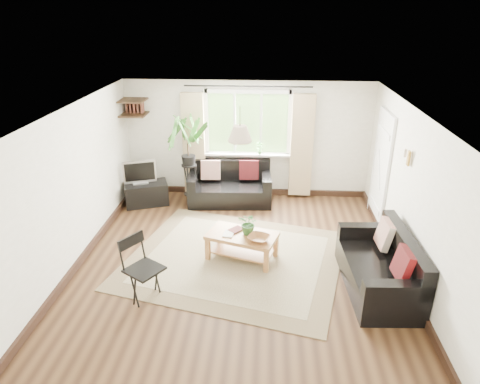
# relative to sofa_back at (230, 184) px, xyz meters

# --- Properties ---
(floor) EXTENTS (5.50, 5.50, 0.00)m
(floor) POSITION_rel_sofa_back_xyz_m (0.34, -2.27, -0.39)
(floor) COLOR black
(floor) RESTS_ON ground
(ceiling) EXTENTS (5.50, 5.50, 0.00)m
(ceiling) POSITION_rel_sofa_back_xyz_m (0.34, -2.27, 2.01)
(ceiling) COLOR white
(ceiling) RESTS_ON floor
(wall_back) EXTENTS (5.00, 0.02, 2.40)m
(wall_back) POSITION_rel_sofa_back_xyz_m (0.34, 0.48, 0.81)
(wall_back) COLOR beige
(wall_back) RESTS_ON floor
(wall_front) EXTENTS (5.00, 0.02, 2.40)m
(wall_front) POSITION_rel_sofa_back_xyz_m (0.34, -5.02, 0.81)
(wall_front) COLOR beige
(wall_front) RESTS_ON floor
(wall_left) EXTENTS (0.02, 5.50, 2.40)m
(wall_left) POSITION_rel_sofa_back_xyz_m (-2.16, -2.27, 0.81)
(wall_left) COLOR beige
(wall_left) RESTS_ON floor
(wall_right) EXTENTS (0.02, 5.50, 2.40)m
(wall_right) POSITION_rel_sofa_back_xyz_m (2.84, -2.27, 0.81)
(wall_right) COLOR beige
(wall_right) RESTS_ON floor
(rug) EXTENTS (3.84, 3.50, 0.02)m
(rug) POSITION_rel_sofa_back_xyz_m (0.26, -2.17, -0.38)
(rug) COLOR #C0B895
(rug) RESTS_ON floor
(window) EXTENTS (2.50, 0.16, 2.16)m
(window) POSITION_rel_sofa_back_xyz_m (0.34, 0.44, 1.16)
(window) COLOR white
(window) RESTS_ON wall_back
(door) EXTENTS (0.06, 0.96, 2.06)m
(door) POSITION_rel_sofa_back_xyz_m (2.81, -0.57, 0.61)
(door) COLOR silver
(door) RESTS_ON wall_right
(corner_shelf) EXTENTS (0.50, 0.50, 0.34)m
(corner_shelf) POSITION_rel_sofa_back_xyz_m (-1.91, 0.23, 1.50)
(corner_shelf) COLOR black
(corner_shelf) RESTS_ON wall_back
(pendant_lamp) EXTENTS (0.36, 0.36, 0.54)m
(pendant_lamp) POSITION_rel_sofa_back_xyz_m (0.34, -1.87, 1.66)
(pendant_lamp) COLOR beige
(pendant_lamp) RESTS_ON ceiling
(wall_sconce) EXTENTS (0.12, 0.12, 0.28)m
(wall_sconce) POSITION_rel_sofa_back_xyz_m (2.77, -1.97, 1.35)
(wall_sconce) COLOR beige
(wall_sconce) RESTS_ON wall_right
(sofa_back) EXTENTS (1.71, 0.94, 0.78)m
(sofa_back) POSITION_rel_sofa_back_xyz_m (0.00, 0.00, 0.00)
(sofa_back) COLOR black
(sofa_back) RESTS_ON floor
(sofa_right) EXTENTS (1.74, 0.94, 0.80)m
(sofa_right) POSITION_rel_sofa_back_xyz_m (2.35, -2.78, 0.01)
(sofa_right) COLOR black
(sofa_right) RESTS_ON floor
(coffee_table) EXTENTS (1.20, 0.89, 0.44)m
(coffee_table) POSITION_rel_sofa_back_xyz_m (0.39, -2.13, -0.17)
(coffee_table) COLOR brown
(coffee_table) RESTS_ON floor
(table_plant) EXTENTS (0.42, 0.40, 0.36)m
(table_plant) POSITION_rel_sofa_back_xyz_m (0.49, -2.11, 0.23)
(table_plant) COLOR #2C5B24
(table_plant) RESTS_ON coffee_table
(bowl) EXTENTS (0.42, 0.42, 0.08)m
(bowl) POSITION_rel_sofa_back_xyz_m (0.65, -2.32, 0.09)
(bowl) COLOR brown
(bowl) RESTS_ON coffee_table
(book_a) EXTENTS (0.18, 0.23, 0.02)m
(book_a) POSITION_rel_sofa_back_xyz_m (0.10, -2.14, 0.06)
(book_a) COLOR white
(book_a) RESTS_ON coffee_table
(book_b) EXTENTS (0.28, 0.29, 0.02)m
(book_b) POSITION_rel_sofa_back_xyz_m (0.22, -1.95, 0.06)
(book_b) COLOR #502220
(book_b) RESTS_ON coffee_table
(tv_stand) EXTENTS (0.95, 0.73, 0.45)m
(tv_stand) POSITION_rel_sofa_back_xyz_m (-1.68, -0.20, -0.16)
(tv_stand) COLOR black
(tv_stand) RESTS_ON floor
(tv) EXTENTS (0.68, 0.42, 0.50)m
(tv) POSITION_rel_sofa_back_xyz_m (-1.78, -0.20, 0.31)
(tv) COLOR #A5A5AA
(tv) RESTS_ON tv_stand
(palm_stand) EXTENTS (0.71, 0.71, 1.80)m
(palm_stand) POSITION_rel_sofa_back_xyz_m (-0.80, -0.09, 0.51)
(palm_stand) COLOR black
(palm_stand) RESTS_ON floor
(folding_chair) EXTENTS (0.66, 0.66, 0.92)m
(folding_chair) POSITION_rel_sofa_back_xyz_m (-0.86, -3.25, 0.07)
(folding_chair) COLOR black
(folding_chair) RESTS_ON floor
(sill_plant) EXTENTS (0.14, 0.10, 0.27)m
(sill_plant) POSITION_rel_sofa_back_xyz_m (0.59, 0.36, 0.67)
(sill_plant) COLOR #2D6023
(sill_plant) RESTS_ON window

